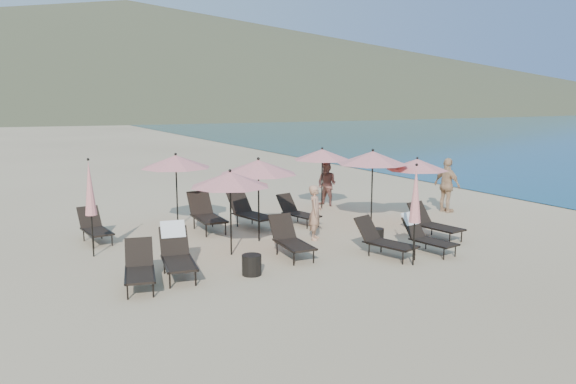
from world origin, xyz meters
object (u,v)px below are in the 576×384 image
lounger_8 (250,211)px  umbrella_open_5 (373,158)px  lounger_9 (297,211)px  side_table_0 (252,265)px  lounger_1 (177,252)px  beachgoer_c (447,185)px  lounger_3 (383,239)px  umbrella_closed_1 (90,189)px  lounger_2 (290,239)px  beachgoer_b (327,184)px  umbrella_open_4 (322,155)px  side_table_1 (377,236)px  umbrella_open_0 (230,179)px  umbrella_open_3 (176,162)px  lounger_6 (95,227)px  lounger_4 (425,234)px  lounger_0 (139,267)px  umbrella_open_1 (258,167)px  lounger_7 (206,213)px  umbrella_closed_0 (416,195)px  beachgoer_a (315,212)px  umbrella_open_2 (417,165)px

lounger_8 → umbrella_open_5: (3.48, -1.46, 1.61)m
lounger_9 → side_table_0: (-3.36, -4.05, -0.18)m
lounger_1 → beachgoer_c: 10.60m
lounger_3 → lounger_8: (-1.62, 4.50, 0.05)m
umbrella_closed_1 → beachgoer_c: size_ratio=1.31×
lounger_8 → lounger_9: bearing=-24.3°
lounger_2 → beachgoer_b: beachgoer_b is taller
lounger_1 → umbrella_open_4: size_ratio=0.83×
umbrella_open_4 → side_table_1: umbrella_open_4 is taller
umbrella_open_0 → umbrella_open_3: 3.62m
lounger_6 → umbrella_open_5: size_ratio=0.68×
lounger_4 → lounger_6: size_ratio=0.99×
lounger_0 → side_table_0: (2.39, -0.36, -0.19)m
lounger_2 → lounger_4: lounger_2 is taller
lounger_9 → umbrella_open_0: 4.18m
umbrella_open_1 → beachgoer_b: 5.74m
lounger_4 → lounger_6: lounger_4 is taller
umbrella_open_0 → umbrella_open_1: bearing=37.8°
lounger_3 → umbrella_open_4: size_ratio=0.77×
lounger_8 → lounger_4: bearing=-71.1°
lounger_8 → side_table_1: lounger_8 is taller
lounger_6 → beachgoer_c: 11.53m
lounger_9 → umbrella_open_1: 2.90m
umbrella_open_5 → umbrella_open_4: bearing=92.1°
lounger_7 → umbrella_open_0: (-0.36, -2.88, 1.42)m
umbrella_closed_0 → beachgoer_c: bearing=40.3°
umbrella_open_5 → umbrella_closed_0: (-1.71, -4.00, -0.41)m
lounger_4 → beachgoer_a: size_ratio=1.03×
lounger_0 → lounger_2: 3.90m
umbrella_open_4 → side_table_0: (-5.27, -5.70, -1.72)m
umbrella_open_5 → beachgoer_c: bearing=6.4°
umbrella_closed_0 → side_table_0: size_ratio=5.24×
lounger_0 → lounger_3: (5.90, -0.51, 0.01)m
beachgoer_a → beachgoer_b: (2.89, 4.07, 0.04)m
umbrella_open_1 → umbrella_open_2: bearing=-1.6°
beachgoer_b → beachgoer_c: size_ratio=0.85×
lounger_6 → side_table_1: 7.72m
lounger_0 → umbrella_closed_0: umbrella_closed_0 is taller
lounger_1 → beachgoer_a: (4.34, 1.32, 0.24)m
beachgoer_c → beachgoer_b: bearing=43.1°
umbrella_open_3 → lounger_7: bearing=-48.2°
lounger_1 → lounger_6: 4.07m
lounger_0 → lounger_8: size_ratio=0.87×
lounger_7 → lounger_9: lounger_7 is taller
lounger_4 → side_table_1: 1.36m
umbrella_closed_0 → beachgoer_a: 3.44m
lounger_9 → beachgoer_c: size_ratio=0.87×
lounger_8 → umbrella_open_3: bearing=141.0°
side_table_0 → beachgoer_a: bearing=36.3°
lounger_9 → lounger_7: bearing=155.1°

